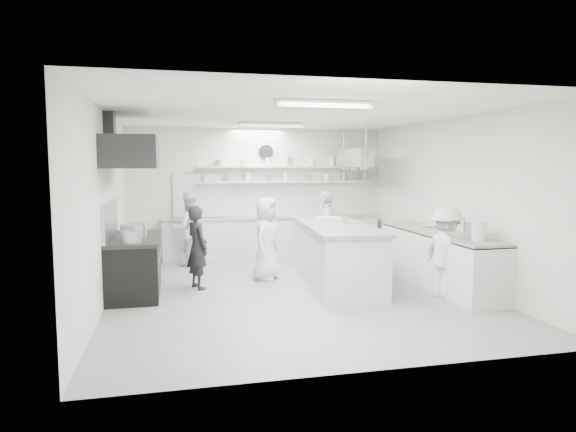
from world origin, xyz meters
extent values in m
cube|color=#9A9A9A|center=(0.00, 0.00, -0.01)|extent=(6.00, 7.00, 0.02)
cube|color=white|center=(0.00, 0.00, 3.01)|extent=(6.00, 7.00, 0.02)
cube|color=silver|center=(0.00, 3.50, 1.50)|extent=(6.00, 0.04, 3.00)
cube|color=silver|center=(0.00, -3.50, 1.50)|extent=(6.00, 0.04, 3.00)
cube|color=silver|center=(-3.00, 0.00, 1.50)|extent=(0.04, 7.00, 3.00)
cube|color=silver|center=(3.00, 0.00, 1.50)|extent=(0.04, 7.00, 3.00)
cube|color=black|center=(-2.60, 0.40, 0.45)|extent=(0.80, 1.80, 0.90)
cube|color=#252527|center=(-2.60, 0.40, 2.35)|extent=(0.85, 2.00, 0.50)
cube|color=silver|center=(0.30, 3.20, 0.46)|extent=(5.00, 0.60, 0.92)
cube|color=silver|center=(0.70, 3.37, 1.75)|extent=(4.20, 0.26, 0.04)
cube|color=silver|center=(0.70, 3.37, 2.10)|extent=(4.20, 0.26, 0.04)
cube|color=black|center=(-1.30, 3.48, 1.45)|extent=(1.30, 0.04, 1.00)
cylinder|color=white|center=(0.20, 3.46, 2.45)|extent=(0.32, 0.05, 0.32)
cube|color=silver|center=(2.65, -0.20, 0.47)|extent=(0.74, 3.30, 0.94)
cube|color=#ACAEB4|center=(2.00, 2.40, 2.30)|extent=(0.30, 1.60, 0.40)
cube|color=silver|center=(0.00, -1.80, 2.94)|extent=(1.30, 0.25, 0.10)
cube|color=silver|center=(0.00, 1.80, 2.94)|extent=(1.30, 0.25, 0.10)
cube|color=silver|center=(0.89, 0.24, 0.52)|extent=(1.29, 2.92, 1.05)
cylinder|color=#ACAEB4|center=(-2.60, 0.37, 1.04)|extent=(0.43, 0.43, 0.26)
imported|color=black|center=(-1.56, 0.52, 0.73)|extent=(0.53, 0.62, 1.45)
imported|color=silver|center=(-1.64, 2.61, 0.79)|extent=(0.88, 0.75, 1.58)
imported|color=silver|center=(-0.26, 0.96, 0.77)|extent=(0.82, 0.90, 1.55)
imported|color=silver|center=(1.05, 1.40, 0.82)|extent=(0.61, 1.02, 1.63)
imported|color=silver|center=(2.35, -0.98, 0.74)|extent=(0.72, 1.05, 1.48)
imported|color=#ACAEB4|center=(1.19, 0.38, 1.08)|extent=(0.27, 0.27, 0.06)
imported|color=silver|center=(0.70, 0.05, 1.08)|extent=(0.23, 0.23, 0.07)
imported|color=silver|center=(2.79, 0.43, 0.97)|extent=(0.26, 0.26, 0.06)
camera|label=1|loc=(-1.96, -8.27, 2.16)|focal=31.47mm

